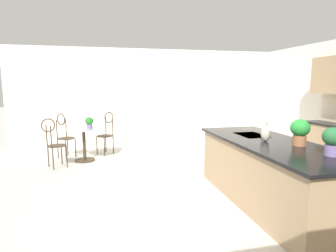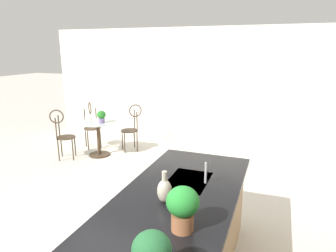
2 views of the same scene
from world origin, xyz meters
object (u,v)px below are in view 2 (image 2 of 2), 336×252
potted_plant_on_table (101,116)px  potted_plant_counter_near (183,206)px  chair_near_window (63,132)px  chair_toward_desk (132,125)px  vase_on_counter (164,190)px  bistro_table (98,135)px  chair_by_island (92,123)px

potted_plant_on_table → potted_plant_counter_near: 4.32m
potted_plant_on_table → potted_plant_counter_near: potted_plant_counter_near is taller
chair_near_window → potted_plant_on_table: size_ratio=4.09×
chair_toward_desk → vase_on_counter: bearing=31.3°
chair_near_window → chair_toward_desk: bearing=132.6°
bistro_table → vase_on_counter: 4.03m
bistro_table → potted_plant_counter_near: size_ratio=2.31×
chair_near_window → vase_on_counter: size_ratio=3.62×
potted_plant_on_table → chair_near_window: bearing=-61.6°
bistro_table → potted_plant_counter_near: (3.32, 2.94, 0.67)m
bistro_table → chair_near_window: 0.72m
bistro_table → potted_plant_on_table: bearing=71.0°
chair_toward_desk → potted_plant_counter_near: 4.62m
chair_toward_desk → potted_plant_on_table: size_ratio=4.09×
bistro_table → chair_toward_desk: size_ratio=0.77×
potted_plant_on_table → chair_by_island: bearing=-129.4°
bistro_table → potted_plant_on_table: (0.05, 0.13, 0.44)m
chair_by_island → chair_toward_desk: 0.98m
chair_near_window → chair_toward_desk: size_ratio=1.00×
chair_by_island → chair_toward_desk: same height
chair_toward_desk → potted_plant_on_table: (0.61, -0.37, 0.31)m
potted_plant_counter_near → vase_on_counter: bearing=-141.6°
chair_toward_desk → potted_plant_on_table: chair_toward_desk is taller
chair_near_window → potted_plant_on_table: chair_near_window is taller
chair_by_island → potted_plant_counter_near: 5.11m
chair_toward_desk → potted_plant_counter_near: (3.89, 2.43, 0.55)m
chair_by_island → potted_plant_on_table: 0.84m
bistro_table → potted_plant_on_table: potted_plant_on_table is taller
chair_by_island → potted_plant_on_table: size_ratio=4.09×
vase_on_counter → potted_plant_counter_near: bearing=38.4°
chair_by_island → vase_on_counter: size_ratio=3.62×
chair_near_window → potted_plant_counter_near: (2.90, 3.50, 0.55)m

